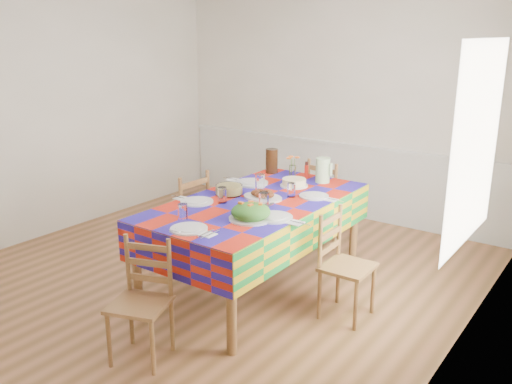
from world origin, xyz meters
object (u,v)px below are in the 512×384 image
(dining_table, at_px, (257,210))
(green_pitcher, at_px, (323,170))
(chair_near, at_px, (142,301))
(meat_platter, at_px, (263,195))
(chair_far, at_px, (329,202))
(tea_pitcher, at_px, (272,161))
(chair_right, at_px, (343,265))
(chair_left, at_px, (186,220))

(dining_table, height_order, green_pitcher, green_pitcher)
(chair_near, bearing_deg, meat_platter, 69.27)
(chair_near, distance_m, chair_far, 2.70)
(tea_pitcher, bearing_deg, chair_right, -34.03)
(meat_platter, height_order, chair_far, chair_far)
(chair_far, bearing_deg, green_pitcher, 118.74)
(dining_table, relative_size, chair_right, 2.41)
(chair_near, bearing_deg, dining_table, 69.75)
(dining_table, height_order, chair_right, chair_right)
(dining_table, distance_m, chair_near, 1.39)
(meat_platter, xyz_separation_m, chair_left, (-0.87, -0.08, -0.39))
(meat_platter, height_order, chair_left, chair_left)
(tea_pitcher, relative_size, chair_far, 0.27)
(chair_far, bearing_deg, tea_pitcher, 56.68)
(dining_table, xyz_separation_m, chair_far, (-0.01, 1.35, -0.27))
(chair_left, bearing_deg, chair_near, 34.54)
(chair_left, relative_size, chair_right, 1.08)
(chair_far, height_order, chair_left, chair_left)
(green_pitcher, bearing_deg, dining_table, -101.70)
(green_pitcher, height_order, chair_far, green_pitcher)
(tea_pitcher, distance_m, chair_left, 1.08)
(green_pitcher, distance_m, chair_right, 1.21)
(green_pitcher, height_order, tea_pitcher, tea_pitcher)
(tea_pitcher, height_order, chair_far, tea_pitcher)
(green_pitcher, bearing_deg, chair_right, -51.53)
(meat_platter, height_order, chair_near, meat_platter)
(chair_near, height_order, chair_far, chair_far)
(green_pitcher, distance_m, tea_pitcher, 0.61)
(chair_right, bearing_deg, chair_near, 146.21)
(meat_platter, bearing_deg, green_pitcher, 78.09)
(dining_table, bearing_deg, chair_right, -0.05)
(chair_far, bearing_deg, chair_right, 130.96)
(chair_left, xyz_separation_m, chair_right, (1.71, 0.00, -0.04))
(tea_pitcher, relative_size, chair_near, 0.29)
(chair_left, bearing_deg, chair_far, 150.54)
(dining_table, distance_m, chair_far, 1.38)
(meat_platter, bearing_deg, dining_table, -99.57)
(meat_platter, bearing_deg, chair_near, -91.05)
(dining_table, relative_size, meat_platter, 5.78)
(meat_platter, distance_m, green_pitcher, 0.80)
(tea_pitcher, distance_m, chair_near, 2.33)
(meat_platter, relative_size, chair_left, 0.38)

